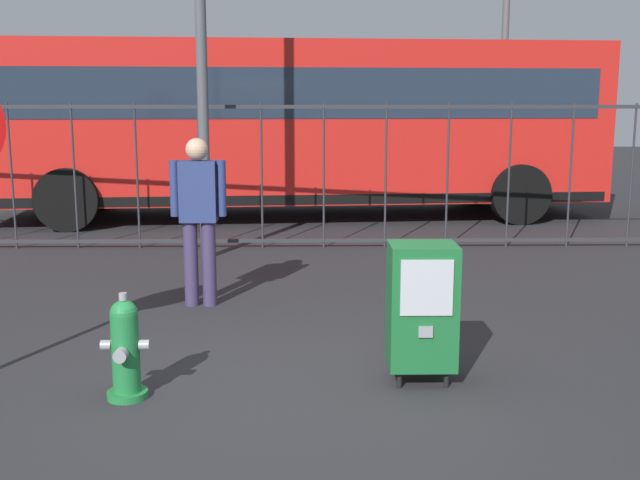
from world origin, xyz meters
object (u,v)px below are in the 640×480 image
at_px(fire_hydrant, 125,349).
at_px(pedestrian, 199,212).
at_px(newspaper_box_primary, 422,305).
at_px(bus_near, 294,120).

distance_m(fire_hydrant, pedestrian, 2.52).
height_order(fire_hydrant, pedestrian, pedestrian).
distance_m(newspaper_box_primary, bus_near, 8.36).
distance_m(pedestrian, bus_near, 6.17).
distance_m(fire_hydrant, newspaper_box_primary, 2.10).
bearing_deg(newspaper_box_primary, bus_near, 97.22).
relative_size(newspaper_box_primary, bus_near, 0.10).
bearing_deg(bus_near, fire_hydrant, -101.38).
bearing_deg(fire_hydrant, pedestrian, 85.87).
xyz_separation_m(newspaper_box_primary, pedestrian, (-1.89, 2.15, 0.38)).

